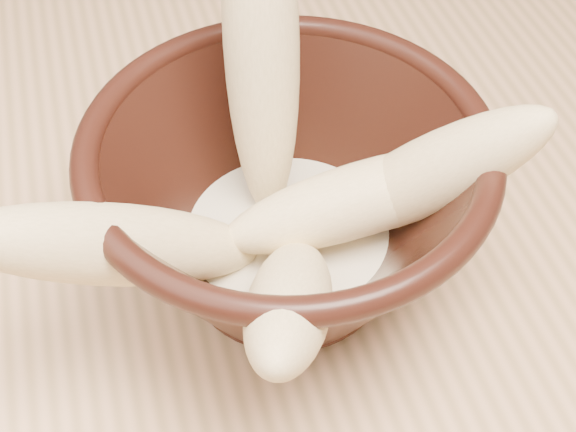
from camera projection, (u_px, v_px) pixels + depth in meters
name	position (u px, v px, depth m)	size (l,w,h in m)	color
bowl	(288.00, 204.00, 0.42)	(0.21, 0.21, 0.11)	black
milk_puddle	(288.00, 238.00, 0.44)	(0.12, 0.12, 0.02)	beige
banana_upright	(261.00, 44.00, 0.40)	(0.04, 0.04, 0.19)	tan
banana_left	(124.00, 245.00, 0.37)	(0.04, 0.04, 0.17)	tan
banana_right	(428.00, 175.00, 0.40)	(0.04, 0.04, 0.14)	tan
banana_across	(360.00, 199.00, 0.41)	(0.04, 0.04, 0.15)	tan
banana_front	(290.00, 303.00, 0.36)	(0.04, 0.04, 0.13)	tan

